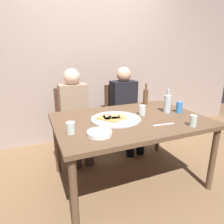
{
  "coord_description": "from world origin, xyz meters",
  "views": [
    {
      "loc": [
        -0.9,
        -1.68,
        1.37
      ],
      "look_at": [
        -0.15,
        0.13,
        0.77
      ],
      "focal_mm": 31.56,
      "sensor_mm": 36.0,
      "label": 1
    }
  ],
  "objects_px": {
    "dining_table": "(130,125)",
    "pizza_tray": "(116,119)",
    "tumbler_near": "(193,121)",
    "chair_right": "(121,110)",
    "wine_glass": "(142,110)",
    "guest_in_sweater": "(75,110)",
    "beer_bottle": "(167,103)",
    "table_knife": "(163,124)",
    "pizza_slice_extra": "(108,118)",
    "guest_in_beanie": "(126,105)",
    "chair_left": "(73,116)",
    "tumbler_far": "(71,128)",
    "plate_stack": "(99,133)",
    "wine_bottle": "(146,96)",
    "pizza_slice_last": "(114,117)",
    "soda_can": "(179,107)"
  },
  "relations": [
    {
      "from": "dining_table",
      "to": "pizza_tray",
      "type": "height_order",
      "value": "pizza_tray"
    },
    {
      "from": "pizza_tray",
      "to": "tumbler_near",
      "type": "relative_size",
      "value": 4.85
    },
    {
      "from": "chair_right",
      "to": "wine_glass",
      "type": "bearing_deg",
      "value": 79.11
    },
    {
      "from": "chair_right",
      "to": "guest_in_sweater",
      "type": "height_order",
      "value": "guest_in_sweater"
    },
    {
      "from": "beer_bottle",
      "to": "table_knife",
      "type": "bearing_deg",
      "value": -131.52
    },
    {
      "from": "pizza_slice_extra",
      "to": "guest_in_beanie",
      "type": "relative_size",
      "value": 0.22
    },
    {
      "from": "guest_in_beanie",
      "to": "table_knife",
      "type": "bearing_deg",
      "value": 82.38
    },
    {
      "from": "wine_glass",
      "to": "chair_left",
      "type": "height_order",
      "value": "chair_left"
    },
    {
      "from": "guest_in_beanie",
      "to": "tumbler_far",
      "type": "bearing_deg",
      "value": 43.51
    },
    {
      "from": "chair_left",
      "to": "plate_stack",
      "type": "bearing_deg",
      "value": 88.65
    },
    {
      "from": "chair_right",
      "to": "beer_bottle",
      "type": "bearing_deg",
      "value": 98.79
    },
    {
      "from": "chair_left",
      "to": "wine_glass",
      "type": "bearing_deg",
      "value": 123.46
    },
    {
      "from": "pizza_tray",
      "to": "pizza_slice_extra",
      "type": "relative_size",
      "value": 1.97
    },
    {
      "from": "chair_right",
      "to": "guest_in_beanie",
      "type": "distance_m",
      "value": 0.2
    },
    {
      "from": "wine_glass",
      "to": "plate_stack",
      "type": "distance_m",
      "value": 0.69
    },
    {
      "from": "wine_bottle",
      "to": "chair_right",
      "type": "bearing_deg",
      "value": 103.29
    },
    {
      "from": "dining_table",
      "to": "wine_bottle",
      "type": "relative_size",
      "value": 5.7
    },
    {
      "from": "tumbler_near",
      "to": "wine_bottle",
      "type": "bearing_deg",
      "value": 87.94
    },
    {
      "from": "pizza_tray",
      "to": "wine_bottle",
      "type": "relative_size",
      "value": 1.89
    },
    {
      "from": "pizza_tray",
      "to": "wine_glass",
      "type": "distance_m",
      "value": 0.33
    },
    {
      "from": "wine_glass",
      "to": "table_knife",
      "type": "relative_size",
      "value": 0.48
    },
    {
      "from": "pizza_slice_last",
      "to": "tumbler_near",
      "type": "xyz_separation_m",
      "value": [
        0.59,
        -0.45,
        0.03
      ]
    },
    {
      "from": "wine_bottle",
      "to": "table_knife",
      "type": "distance_m",
      "value": 0.77
    },
    {
      "from": "pizza_slice_last",
      "to": "guest_in_beanie",
      "type": "height_order",
      "value": "guest_in_beanie"
    },
    {
      "from": "wine_bottle",
      "to": "chair_right",
      "type": "distance_m",
      "value": 0.58
    },
    {
      "from": "tumbler_near",
      "to": "table_knife",
      "type": "relative_size",
      "value": 0.47
    },
    {
      "from": "beer_bottle",
      "to": "table_knife",
      "type": "relative_size",
      "value": 1.18
    },
    {
      "from": "wine_bottle",
      "to": "chair_left",
      "type": "height_order",
      "value": "wine_bottle"
    },
    {
      "from": "pizza_tray",
      "to": "beer_bottle",
      "type": "height_order",
      "value": "beer_bottle"
    },
    {
      "from": "chair_left",
      "to": "beer_bottle",
      "type": "bearing_deg",
      "value": 134.58
    },
    {
      "from": "pizza_slice_last",
      "to": "beer_bottle",
      "type": "bearing_deg",
      "value": 0.0
    },
    {
      "from": "soda_can",
      "to": "chair_right",
      "type": "xyz_separation_m",
      "value": [
        -0.26,
        0.95,
        -0.27
      ]
    },
    {
      "from": "pizza_tray",
      "to": "guest_in_sweater",
      "type": "height_order",
      "value": "guest_in_sweater"
    },
    {
      "from": "beer_bottle",
      "to": "tumbler_far",
      "type": "bearing_deg",
      "value": -170.44
    },
    {
      "from": "pizza_slice_extra",
      "to": "tumbler_near",
      "type": "bearing_deg",
      "value": -34.15
    },
    {
      "from": "pizza_slice_extra",
      "to": "plate_stack",
      "type": "distance_m",
      "value": 0.36
    },
    {
      "from": "pizza_slice_last",
      "to": "guest_in_beanie",
      "type": "xyz_separation_m",
      "value": [
        0.5,
        0.74,
        -0.1
      ]
    },
    {
      "from": "soda_can",
      "to": "guest_in_sweater",
      "type": "bearing_deg",
      "value": 141.37
    },
    {
      "from": "plate_stack",
      "to": "chair_left",
      "type": "distance_m",
      "value": 1.22
    },
    {
      "from": "pizza_tray",
      "to": "pizza_slice_last",
      "type": "bearing_deg",
      "value": 162.9
    },
    {
      "from": "beer_bottle",
      "to": "guest_in_sweater",
      "type": "xyz_separation_m",
      "value": [
        -0.88,
        0.74,
        -0.18
      ]
    },
    {
      "from": "wine_glass",
      "to": "guest_in_beanie",
      "type": "distance_m",
      "value": 0.74
    },
    {
      "from": "tumbler_far",
      "to": "chair_right",
      "type": "relative_size",
      "value": 0.11
    },
    {
      "from": "dining_table",
      "to": "tumbler_near",
      "type": "bearing_deg",
      "value": -44.57
    },
    {
      "from": "plate_stack",
      "to": "guest_in_beanie",
      "type": "bearing_deg",
      "value": 53.78
    },
    {
      "from": "pizza_tray",
      "to": "tumbler_near",
      "type": "xyz_separation_m",
      "value": [
        0.57,
        -0.44,
        0.05
      ]
    },
    {
      "from": "wine_bottle",
      "to": "wine_glass",
      "type": "relative_size",
      "value": 2.51
    },
    {
      "from": "dining_table",
      "to": "pizza_slice_last",
      "type": "distance_m",
      "value": 0.19
    },
    {
      "from": "pizza_tray",
      "to": "pizza_slice_extra",
      "type": "distance_m",
      "value": 0.08
    },
    {
      "from": "beer_bottle",
      "to": "plate_stack",
      "type": "bearing_deg",
      "value": -161.11
    }
  ]
}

